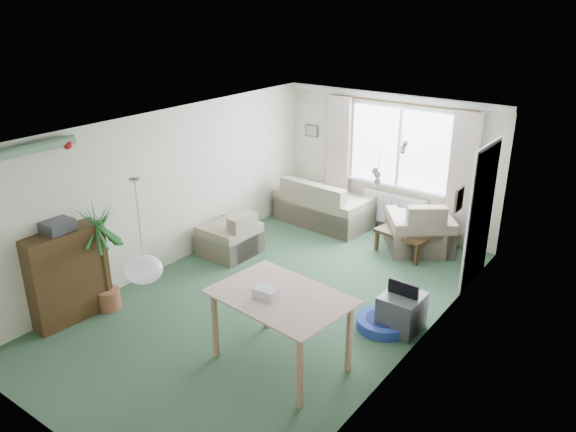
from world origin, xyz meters
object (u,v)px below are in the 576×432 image
Objects in this scene: armchair_left at (229,233)px; sofa at (324,201)px; tv_cube at (401,312)px; dining_table at (281,331)px; bookshelf at (68,276)px; houseplant at (104,258)px; pet_bed at (383,323)px; armchair_corner at (420,224)px; coffee_table at (403,243)px.

sofa is at bearing 167.01° from armchair_left.
tv_cube is (2.69, -2.38, -0.19)m from sofa.
bookshelf is at bearing -163.57° from dining_table.
sofa reaches higher than tv_cube.
houseplant is at bearing -150.25° from tv_cube.
armchair_left is 2.69m from bookshelf.
armchair_corner is at bearing 104.36° from pet_bed.
dining_table reaches higher than coffee_table.
sofa is 1.87m from armchair_corner.
armchair_left is 1.22× the size of pet_bed.
coffee_table is 0.63× the size of dining_table.
armchair_corner is at bearing 58.94° from houseplant.
dining_table is at bearing 8.75° from houseplant.
bookshelf reaches higher than sofa.
houseplant is (-2.53, -4.21, 0.31)m from armchair_corner.
sofa is 1.23× the size of dining_table.
coffee_table is 5.04m from bookshelf.
armchair_left is at bearing 3.28° from armchair_corner.
tv_cube reaches higher than pet_bed.
coffee_table is at bearing 172.26° from sofa.
dining_table is at bearing 54.24° from armchair_corner.
dining_table reaches higher than armchair_left.
coffee_table is at bearing 92.41° from dining_table.
armchair_corner is 2.57m from pet_bed.
armchair_corner is 4.92m from houseplant.
armchair_left is 1.57× the size of tv_cube.
sofa is 1.73× the size of armchair_corner.
armchair_corner is 0.66× the size of houseplant.
coffee_table is at bearing 115.51° from tv_cube.
armchair_left is 0.59× the size of dining_table.
armchair_corner is 2.50m from tv_cube.
houseplant reaches higher than bookshelf.
dining_table is (2.57, 0.40, -0.31)m from houseplant.
coffee_table reaches higher than pet_bed.
pet_bed is (0.63, -2.46, -0.37)m from armchair_corner.
dining_table is (0.15, -3.47, 0.24)m from coffee_table.
armchair_left is 2.80m from coffee_table.
armchair_corner is 1.19× the size of armchair_left.
sofa is 1.39× the size of bookshelf.
houseplant reaches higher than armchair_left.
bookshelf is 0.48m from houseplant.
dining_table is at bearing -87.59° from coffee_table.
armchair_corner is 3.09m from armchair_left.
bookshelf reaches higher than coffee_table.
coffee_table is 4.60m from houseplant.
armchair_left is at bearing 86.74° from bookshelf.
armchair_left reaches higher than pet_bed.
armchair_corner reaches higher than coffee_table.
pet_bed is at bearing -148.25° from tv_cube.
bookshelf is (-2.61, -4.28, 0.42)m from coffee_table.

